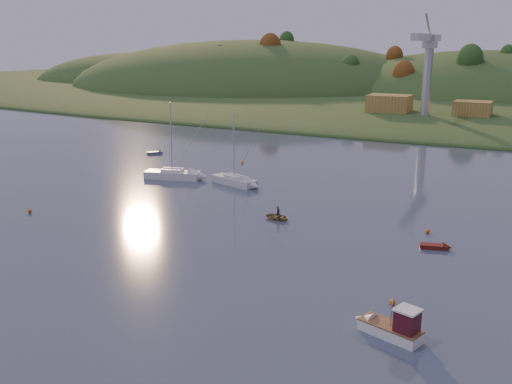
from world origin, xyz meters
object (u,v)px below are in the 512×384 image
at_px(sailboat_far, 234,180).
at_px(fishing_boat, 386,325).
at_px(grey_dinghy, 157,153).
at_px(canoe, 278,217).
at_px(sailboat_near, 172,174).
at_px(red_tender, 440,247).

bearing_deg(sailboat_far, fishing_boat, -30.02).
height_order(sailboat_far, grey_dinghy, sailboat_far).
bearing_deg(canoe, fishing_boat, -129.63).
bearing_deg(sailboat_near, canoe, -41.79).
bearing_deg(canoe, sailboat_far, 55.42).
bearing_deg(fishing_boat, red_tender, -73.30).
relative_size(canoe, red_tender, 0.93).
bearing_deg(sailboat_near, red_tender, -32.66).
bearing_deg(sailboat_near, grey_dinghy, 117.53).
bearing_deg(sailboat_far, sailboat_near, -156.90).
bearing_deg(canoe, sailboat_near, 73.13).
relative_size(fishing_boat, sailboat_near, 0.47).
distance_m(fishing_boat, sailboat_near, 54.25).
xyz_separation_m(canoe, red_tender, (19.17, -1.57, -0.10)).
height_order(sailboat_near, sailboat_far, sailboat_near).
relative_size(fishing_boat, canoe, 1.83).
relative_size(sailboat_near, red_tender, 3.58).
height_order(fishing_boat, red_tender, fishing_boat).
relative_size(sailboat_far, red_tender, 3.23).
bearing_deg(grey_dinghy, fishing_boat, -90.01).
bearing_deg(red_tender, grey_dinghy, 138.44).
distance_m(fishing_boat, red_tender, 20.25).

